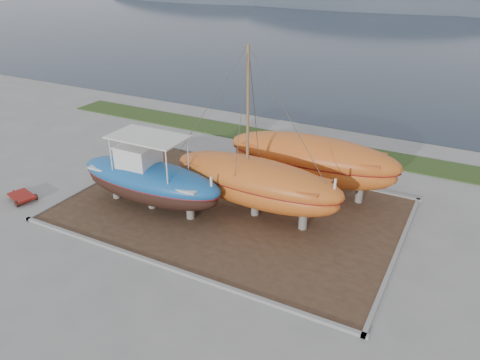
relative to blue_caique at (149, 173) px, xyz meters
The scene contains 11 objects.
ground 5.08m from the blue_caique, 27.90° to the right, with size 140.00×140.00×0.00m, color gray.
dirt_patch 4.95m from the blue_caique, 24.73° to the left, with size 18.00×12.00×0.06m, color #422D1E.
curb_frame 4.93m from the blue_caique, 24.73° to the left, with size 18.60×12.60×0.15m, color gray, non-canonical shape.
grass_strip 14.13m from the blue_caique, 73.18° to the left, with size 44.00×3.00×0.08m, color #284219.
sea 68.02m from the blue_caique, 86.59° to the left, with size 260.00×100.00×0.04m, color #1C2838, non-canonical shape.
mountain_ridge 122.95m from the blue_caique, 88.12° to the left, with size 200.00×36.00×20.00m, color #333D49, non-canonical shape.
blue_caique is the anchor object (origin of this frame).
white_dinghy 3.55m from the blue_caique, 124.13° to the left, with size 3.68×1.38×1.11m, color white, non-canonical shape.
orange_sailboat 6.30m from the blue_caique, 20.06° to the left, with size 9.87×2.91×9.07m, color #CB5E1F, non-canonical shape.
orange_bare_hull 9.37m from the blue_caique, 40.37° to the left, with size 10.33×3.10×3.39m, color #CB5E1F, non-canonical shape.
red_trailer 8.07m from the blue_caique, 158.74° to the right, with size 2.50×1.25×0.35m, color maroon, non-canonical shape.
Camera 1 is at (11.25, -15.96, 12.91)m, focal length 35.00 mm.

